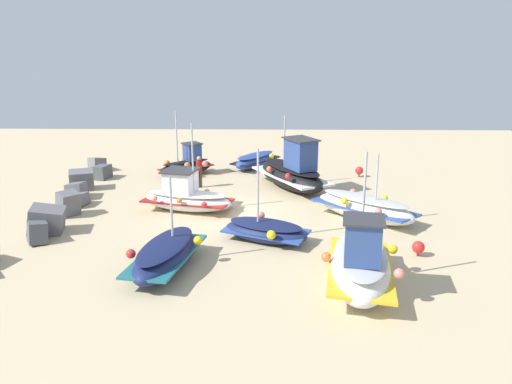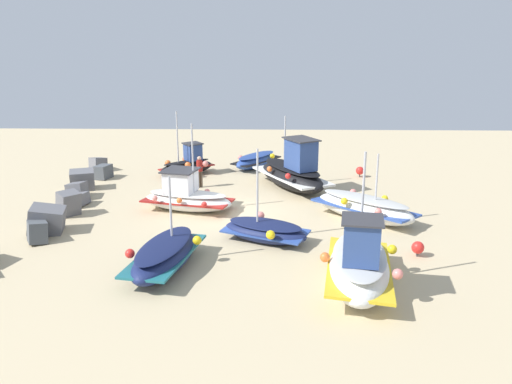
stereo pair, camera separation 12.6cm
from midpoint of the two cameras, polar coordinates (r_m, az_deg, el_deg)
ground_plane at (r=23.98m, az=-2.92°, el=-2.24°), size 44.38×44.38×0.00m
fishing_boat_0 at (r=30.62m, az=-7.53°, el=2.93°), size 2.83×3.27×3.73m
fishing_boat_1 at (r=24.34m, az=-7.61°, el=-0.50°), size 2.70×4.44×4.03m
fishing_boat_2 at (r=17.14m, az=10.94°, el=-7.61°), size 4.99×2.71×4.35m
fishing_boat_3 at (r=27.53m, az=3.80°, el=2.09°), size 5.51×4.22×3.71m
fishing_boat_4 at (r=20.60m, az=0.87°, el=-4.18°), size 2.68×3.68×3.66m
fishing_boat_5 at (r=18.35m, az=-9.84°, el=-6.68°), size 4.44×2.40×3.11m
fishing_boat_6 at (r=32.07m, az=-0.15°, el=3.42°), size 3.64×3.09×0.86m
fishing_boat_7 at (r=23.37m, az=11.40°, el=-1.59°), size 4.43×4.64×3.05m
person_walking at (r=27.88m, az=-6.24°, el=2.41°), size 0.32×0.32×1.67m
breakwater_rocks at (r=25.14m, az=-20.95°, el=-1.42°), size 16.15×2.94×1.29m
mooring_buoy_0 at (r=30.47m, az=10.89°, el=2.27°), size 0.46×0.46×0.60m
mooring_buoy_1 at (r=20.09m, az=16.84°, el=-5.69°), size 0.45×0.45×0.57m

